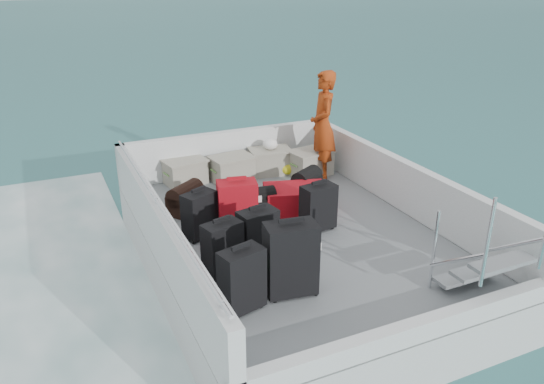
{
  "coord_description": "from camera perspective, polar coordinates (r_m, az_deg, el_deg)",
  "views": [
    {
      "loc": [
        -2.81,
        -5.49,
        3.74
      ],
      "look_at": [
        -0.09,
        0.48,
        1.0
      ],
      "focal_mm": 35.0,
      "sensor_mm": 36.0,
      "label": 1
    }
  ],
  "objects": [
    {
      "name": "passenger",
      "position": [
        8.48,
        5.49,
        7.14
      ],
      "size": [
        0.58,
        0.73,
        1.73
      ],
      "primitive_type": "imported",
      "rotation": [
        0.0,
        0.0,
        -1.87
      ],
      "color": "#D94814",
      "rests_on": "deck"
    },
    {
      "name": "duffel_1",
      "position": [
        7.25,
        -1.6,
        -1.43
      ],
      "size": [
        0.52,
        0.35,
        0.32
      ],
      "primitive_type": null,
      "rotation": [
        0.0,
        0.0,
        -0.11
      ],
      "color": "black",
      "rests_on": "deck"
    },
    {
      "name": "deck",
      "position": [
        6.92,
        2.3,
        -4.26
      ],
      "size": [
        3.3,
        4.7,
        0.02
      ],
      "primitive_type": "cube",
      "color": "gray",
      "rests_on": "ferry_hull"
    },
    {
      "name": "suitcase_7",
      "position": [
        6.83,
        5.0,
        -1.72
      ],
      "size": [
        0.47,
        0.31,
        0.62
      ],
      "primitive_type": "cube",
      "rotation": [
        0.0,
        0.0,
        0.13
      ],
      "color": "black",
      "rests_on": "deck"
    },
    {
      "name": "crate_1",
      "position": [
        8.5,
        -4.32,
        2.44
      ],
      "size": [
        0.68,
        0.52,
        0.38
      ],
      "primitive_type": "cube",
      "rotation": [
        0.0,
        0.0,
        0.14
      ],
      "color": "#A4A08F",
      "rests_on": "deck"
    },
    {
      "name": "suitcase_5",
      "position": [
        6.77,
        -3.75,
        -1.61
      ],
      "size": [
        0.55,
        0.4,
        0.68
      ],
      "primitive_type": "cube",
      "rotation": [
        0.0,
        0.0,
        -0.22
      ],
      "color": "#A90D15",
      "rests_on": "deck"
    },
    {
      "name": "white_bag",
      "position": [
        8.71,
        -0.2,
        5.0
      ],
      "size": [
        0.24,
        0.24,
        0.18
      ],
      "primitive_type": "ellipsoid",
      "color": "white",
      "rests_on": "crate_2"
    },
    {
      "name": "duffel_0",
      "position": [
        7.48,
        -9.27,
        -0.97
      ],
      "size": [
        0.6,
        0.56,
        0.32
      ],
      "primitive_type": null,
      "rotation": [
        0.0,
        0.0,
        0.65
      ],
      "color": "black",
      "rests_on": "deck"
    },
    {
      "name": "suitcase_3",
      "position": [
        5.45,
        2.03,
        -7.29
      ],
      "size": [
        0.57,
        0.38,
        0.8
      ],
      "primitive_type": "cube",
      "rotation": [
        0.0,
        0.0,
        -0.14
      ],
      "color": "black",
      "rests_on": "deck"
    },
    {
      "name": "duffel_2",
      "position": [
        7.94,
        3.72,
        0.75
      ],
      "size": [
        0.55,
        0.49,
        0.32
      ],
      "primitive_type": null,
      "rotation": [
        0.0,
        0.0,
        0.54
      ],
      "color": "black",
      "rests_on": "deck"
    },
    {
      "name": "crate_3",
      "position": [
        8.75,
        4.17,
        3.07
      ],
      "size": [
        0.71,
        0.54,
        0.39
      ],
      "primitive_type": "cube",
      "rotation": [
        0.0,
        0.0,
        0.16
      ],
      "color": "#A4A08F",
      "rests_on": "deck"
    },
    {
      "name": "crate_0",
      "position": [
        8.47,
        -9.31,
        2.08
      ],
      "size": [
        0.67,
        0.52,
        0.37
      ],
      "primitive_type": "cube",
      "rotation": [
        0.0,
        0.0,
        0.17
      ],
      "color": "#A4A08F",
      "rests_on": "deck"
    },
    {
      "name": "suitcase_2",
      "position": [
        6.69,
        -7.78,
        -2.47
      ],
      "size": [
        0.48,
        0.4,
        0.6
      ],
      "primitive_type": "cube",
      "rotation": [
        0.0,
        0.0,
        0.42
      ],
      "color": "black",
      "rests_on": "deck"
    },
    {
      "name": "suitcase_4",
      "position": [
        6.06,
        -1.52,
        -4.83
      ],
      "size": [
        0.48,
        0.33,
        0.65
      ],
      "primitive_type": "cube",
      "rotation": [
        0.0,
        0.0,
        0.18
      ],
      "color": "black",
      "rests_on": "deck"
    },
    {
      "name": "suitcase_8",
      "position": [
        7.45,
        2.54,
        -0.7
      ],
      "size": [
        0.98,
        0.79,
        0.34
      ],
      "primitive_type": "cube",
      "rotation": [
        0.0,
        0.0,
        1.28
      ],
      "color": "#A90D15",
      "rests_on": "deck"
    },
    {
      "name": "suitcase_0",
      "position": [
        5.24,
        -3.24,
        -9.51
      ],
      "size": [
        0.48,
        0.34,
        0.67
      ],
      "primitive_type": "cube",
      "rotation": [
        0.0,
        0.0,
        0.25
      ],
      "color": "black",
      "rests_on": "deck"
    },
    {
      "name": "crate_2",
      "position": [
        8.8,
        -0.19,
        3.25
      ],
      "size": [
        0.7,
        0.53,
        0.38
      ],
      "primitive_type": "cube",
      "rotation": [
        0.0,
        0.0,
        -0.15
      ],
      "color": "#A4A08F",
      "rests_on": "deck"
    },
    {
      "name": "suitcase_1",
      "position": [
        5.84,
        -5.33,
        -6.16
      ],
      "size": [
        0.47,
        0.34,
        0.63
      ],
      "primitive_type": "cube",
      "rotation": [
        0.0,
        0.0,
        0.26
      ],
      "color": "black",
      "rests_on": "deck"
    },
    {
      "name": "ferry_hull",
      "position": [
        7.06,
        2.26,
        -6.5
      ],
      "size": [
        3.6,
        5.0,
        0.6
      ],
      "primitive_type": "cube",
      "color": "silver",
      "rests_on": "ground"
    },
    {
      "name": "deck_fittings",
      "position": [
        6.65,
        6.26,
        -1.88
      ],
      "size": [
        3.6,
        5.0,
        0.9
      ],
      "color": "silver",
      "rests_on": "deck"
    },
    {
      "name": "ground",
      "position": [
        7.21,
        2.22,
        -8.58
      ],
      "size": [
        160.0,
        160.0,
        0.0
      ],
      "primitive_type": "plane",
      "color": "#164E4E",
      "rests_on": "ground"
    },
    {
      "name": "yellow_bag",
      "position": [
        8.77,
        1.66,
        2.59
      ],
      "size": [
        0.28,
        0.26,
        0.22
      ],
      "primitive_type": "ellipsoid",
      "color": "#D2C917",
      "rests_on": "deck"
    }
  ]
}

